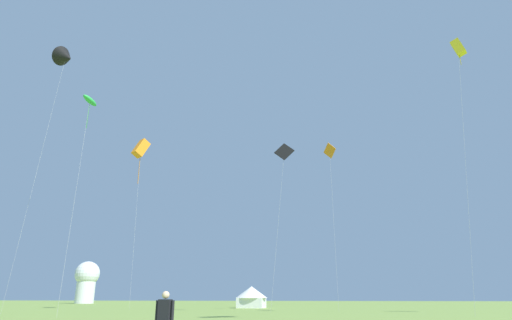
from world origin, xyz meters
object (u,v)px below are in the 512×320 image
object	(u,v)px
kite_green_parafoil	(90,101)
observatory_dome	(87,280)
kite_black_diamond	(284,153)
kite_black_delta	(66,57)
kite_yellow_box	(458,48)
festival_tent_left	(251,296)
kite_orange_diamond	(330,153)
kite_orange_box	(141,149)

from	to	relation	value
kite_green_parafoil	observatory_dome	size ratio (longest dim) A/B	1.91
kite_black_diamond	kite_black_delta	world-z (taller)	kite_black_delta
kite_black_delta	kite_green_parafoil	size ratio (longest dim) A/B	1.45
kite_black_diamond	observatory_dome	world-z (taller)	kite_black_diamond
kite_black_diamond	kite_green_parafoil	xyz separation A→B (m)	(-17.65, -12.85, 2.38)
kite_yellow_box	festival_tent_left	size ratio (longest dim) A/B	5.62
kite_black_diamond	kite_green_parafoil	bearing A→B (deg)	-143.96
kite_yellow_box	kite_green_parafoil	distance (m)	38.28
kite_black_delta	festival_tent_left	world-z (taller)	kite_black_delta
kite_orange_diamond	observatory_dome	bearing A→B (deg)	142.07
kite_yellow_box	kite_green_parafoil	bearing A→B (deg)	-167.96
kite_yellow_box	observatory_dome	world-z (taller)	kite_yellow_box
festival_tent_left	kite_black_delta	bearing A→B (deg)	-119.94
kite_black_diamond	kite_orange_box	distance (m)	22.81
kite_black_delta	kite_orange_diamond	bearing A→B (deg)	27.94
kite_yellow_box	kite_orange_box	size ratio (longest dim) A/B	1.17
kite_black_diamond	festival_tent_left	bearing A→B (deg)	112.50
kite_orange_box	kite_orange_diamond	bearing A→B (deg)	1.78
kite_yellow_box	kite_orange_diamond	bearing A→B (deg)	139.92
kite_green_parafoil	observatory_dome	xyz separation A→B (m)	(-43.92, 71.78, -14.14)
kite_orange_box	kite_black_delta	bearing A→B (deg)	-100.76
festival_tent_left	kite_black_diamond	bearing A→B (deg)	-67.50
kite_yellow_box	festival_tent_left	world-z (taller)	kite_yellow_box
kite_black_diamond	kite_orange_diamond	xyz separation A→B (m)	(5.17, 6.90, 1.99)
kite_black_diamond	observatory_dome	size ratio (longest dim) A/B	1.77
kite_green_parafoil	kite_orange_box	bearing A→B (deg)	101.75
kite_orange_diamond	kite_yellow_box	bearing A→B (deg)	-40.08
kite_black_diamond	festival_tent_left	size ratio (longest dim) A/B	3.92
kite_black_diamond	kite_orange_diamond	world-z (taller)	kite_orange_diamond
observatory_dome	kite_black_delta	bearing A→B (deg)	-61.24
kite_orange_diamond	kite_green_parafoil	world-z (taller)	kite_orange_diamond
kite_black_delta	kite_yellow_box	size ratio (longest dim) A/B	1.09
kite_black_delta	festival_tent_left	bearing A→B (deg)	60.06
kite_yellow_box	kite_orange_diamond	world-z (taller)	kite_yellow_box
kite_yellow_box	kite_black_delta	bearing A→B (deg)	-175.00
kite_yellow_box	kite_orange_diamond	size ratio (longest dim) A/B	1.30
kite_yellow_box	kite_orange_diamond	distance (m)	19.60
kite_black_delta	kite_orange_box	size ratio (longest dim) A/B	1.27
kite_orange_box	observatory_dome	world-z (taller)	kite_orange_box
kite_orange_diamond	kite_green_parafoil	xyz separation A→B (m)	(-22.83, -19.75, 0.39)
kite_orange_box	observatory_dome	xyz separation A→B (m)	(-39.99, 52.86, -15.96)
kite_black_diamond	kite_green_parafoil	size ratio (longest dim) A/B	0.93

